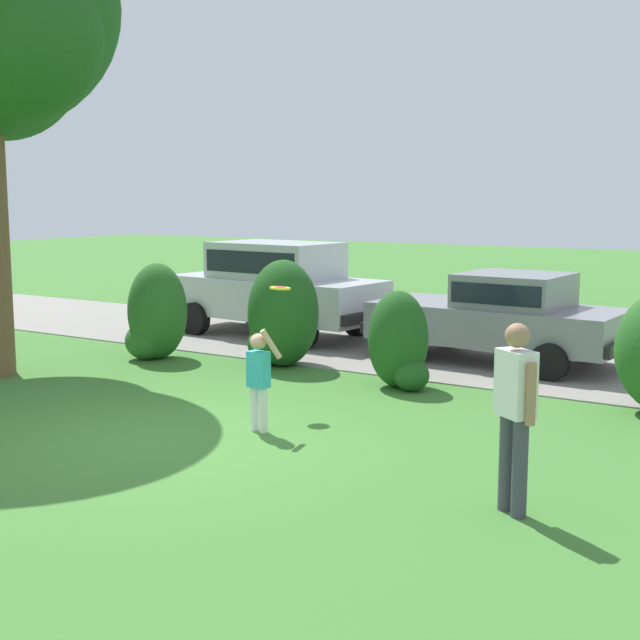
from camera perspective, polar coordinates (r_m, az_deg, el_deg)
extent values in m
plane|color=#3D752D|center=(10.48, -10.36, -7.68)|extent=(80.00, 80.00, 0.00)
cube|color=gray|center=(15.90, 6.29, -2.11)|extent=(28.00, 4.40, 0.02)
ellipsoid|color=#1E511C|center=(13.77, -19.28, 17.38)|extent=(2.40, 2.40, 2.40)
ellipsoid|color=#286023|center=(15.37, -10.70, 0.58)|extent=(0.98, 1.10, 1.69)
ellipsoid|color=#286023|center=(15.39, -11.44, -1.36)|extent=(0.74, 0.74, 0.66)
ellipsoid|color=#1E511C|center=(14.43, -2.45, 0.45)|extent=(1.17, 1.24, 1.80)
ellipsoid|color=#1E511C|center=(14.63, -3.27, -1.60)|extent=(0.79, 0.79, 0.71)
ellipsoid|color=#1E511C|center=(12.90, 5.19, -1.27)|extent=(0.91, 0.89, 1.46)
ellipsoid|color=#1E511C|center=(12.73, 6.07, -3.65)|extent=(0.53, 0.53, 0.48)
cube|color=gray|center=(15.04, 11.57, -0.24)|extent=(4.27, 2.00, 0.64)
cube|color=gray|center=(14.84, 12.75, 1.95)|extent=(1.74, 1.68, 0.56)
cube|color=black|center=(14.84, 12.75, 1.95)|extent=(1.61, 1.70, 0.34)
cylinder|color=black|center=(14.83, 5.46, -1.71)|extent=(0.61, 0.24, 0.60)
cylinder|color=black|center=(16.47, 8.67, -0.78)|extent=(0.61, 0.24, 0.60)
cylinder|color=black|center=(13.77, 14.96, -2.73)|extent=(0.61, 0.24, 0.60)
cylinder|color=black|center=(15.52, 17.33, -1.61)|extent=(0.61, 0.24, 0.60)
cube|color=black|center=(16.01, 4.50, -0.17)|extent=(0.19, 1.75, 0.20)
cube|color=black|center=(14.37, 19.41, -1.58)|extent=(0.19, 1.75, 0.20)
cube|color=silver|center=(17.61, -2.95, 1.52)|extent=(4.62, 2.17, 0.80)
cube|color=silver|center=(17.54, -2.97, 3.99)|extent=(2.59, 1.80, 0.72)
cube|color=black|center=(17.54, -2.97, 3.99)|extent=(2.39, 1.80, 0.43)
cylinder|color=black|center=(17.92, -8.30, 0.08)|extent=(0.69, 0.27, 0.68)
cylinder|color=black|center=(19.28, -4.34, 0.71)|extent=(0.69, 0.27, 0.68)
cylinder|color=black|center=(16.08, -1.25, -0.76)|extent=(0.69, 0.27, 0.68)
cylinder|color=black|center=(17.58, 2.53, 0.00)|extent=(0.69, 0.27, 0.68)
cube|color=black|center=(19.17, -8.21, 1.39)|extent=(0.25, 1.75, 0.20)
cube|color=black|center=(16.28, 3.27, 0.26)|extent=(0.25, 1.75, 0.20)
cylinder|color=white|center=(10.59, -4.35, -5.86)|extent=(0.10, 0.10, 0.55)
cylinder|color=white|center=(10.50, -3.78, -5.98)|extent=(0.10, 0.10, 0.55)
cube|color=#33B2B2|center=(10.43, -4.10, -3.28)|extent=(0.27, 0.18, 0.44)
sphere|color=tan|center=(10.37, -4.12, -1.44)|extent=(0.20, 0.20, 0.20)
cylinder|color=tan|center=(10.31, -3.27, -1.61)|extent=(0.21, 0.23, 0.39)
cylinder|color=tan|center=(10.55, -4.74, -3.44)|extent=(0.07, 0.07, 0.36)
cylinder|color=yellow|center=(11.47, -2.65, 2.12)|extent=(0.28, 0.28, 0.05)
cylinder|color=red|center=(11.47, -2.65, 2.14)|extent=(0.16, 0.15, 0.04)
cylinder|color=#3F3F4C|center=(7.95, 13.09, -9.54)|extent=(0.14, 0.14, 0.90)
cylinder|color=#3F3F4C|center=(8.10, 12.24, -9.17)|extent=(0.14, 0.14, 0.90)
cube|color=white|center=(7.83, 12.83, -4.11)|extent=(0.42, 0.38, 0.60)
sphere|color=#A37556|center=(7.76, 12.93, -1.01)|extent=(0.22, 0.22, 0.22)
cylinder|color=#A37556|center=(7.67, 13.79, -4.79)|extent=(0.09, 0.09, 0.55)
cylinder|color=#A37556|center=(8.02, 11.90, -4.17)|extent=(0.09, 0.09, 0.55)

